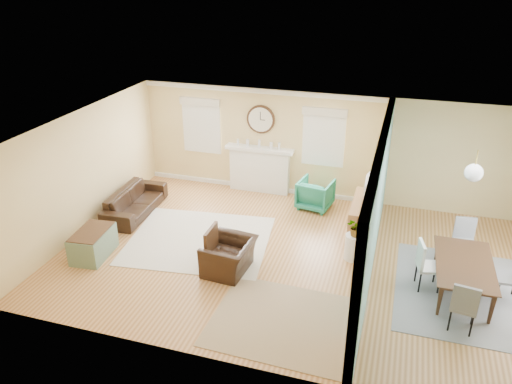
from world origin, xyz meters
TOP-DOWN VIEW (x-y plane):
  - floor at (0.00, 0.00)m, footprint 9.00×9.00m
  - wall_back at (0.00, 3.00)m, footprint 9.00×0.02m
  - wall_front at (0.00, -3.00)m, footprint 9.00×0.02m
  - wall_left at (-4.50, 0.00)m, footprint 0.02×6.00m
  - ceiling at (0.00, 0.00)m, footprint 9.00×6.00m
  - partition at (1.51, 0.28)m, footprint 0.17×6.00m
  - fireplace at (-1.50, 2.88)m, footprint 1.70×0.30m
  - wall_clock at (-1.50, 2.97)m, footprint 0.70×0.07m
  - window_left at (-3.05, 2.95)m, footprint 1.05×0.13m
  - window_right at (0.05, 2.95)m, footprint 1.05×0.13m
  - pendant at (3.00, 0.00)m, footprint 0.30×0.30m
  - rug_cream at (-1.99, 0.11)m, footprint 3.14×2.81m
  - rug_jute at (0.39, -1.89)m, footprint 2.45×2.03m
  - rug_grey at (3.15, -0.19)m, footprint 2.25×2.81m
  - sofa at (-3.89, 0.85)m, footprint 0.86×2.00m
  - eames_chair at (-1.00, -0.76)m, footprint 0.91×1.02m
  - green_chair at (0.03, 2.35)m, footprint 0.87×0.88m
  - trunk at (-3.75, -1.04)m, footprint 0.68×1.01m
  - credenza at (1.23, 1.34)m, footprint 0.48×1.42m
  - tv at (1.21, 1.34)m, footprint 0.17×1.03m
  - garden_stool at (1.18, 0.36)m, footprint 0.36×0.36m
  - potted_plant at (1.18, 0.36)m, footprint 0.36×0.40m
  - dining_table at (3.15, -0.19)m, footprint 0.97×1.73m
  - dining_chair_n at (3.20, 0.87)m, footprint 0.43×0.43m
  - dining_chair_s at (3.07, -1.20)m, footprint 0.45×0.45m
  - dining_chair_w at (2.55, -0.22)m, footprint 0.48×0.48m
  - dining_chair_e at (3.85, -0.17)m, footprint 0.41×0.41m

SIDE VIEW (x-z plane):
  - floor at x=0.00m, z-range 0.00..0.00m
  - rug_grey at x=3.15m, z-range 0.00..0.01m
  - rug_jute at x=0.39m, z-range 0.00..0.01m
  - rug_cream at x=-1.99m, z-range 0.00..0.02m
  - garden_stool at x=1.18m, z-range 0.00..0.52m
  - trunk at x=-3.75m, z-range 0.00..0.55m
  - sofa at x=-3.89m, z-range 0.00..0.57m
  - dining_table at x=3.15m, z-range 0.00..0.61m
  - eames_chair at x=-1.00m, z-range 0.00..0.63m
  - green_chair at x=0.03m, z-range 0.00..0.70m
  - credenza at x=1.23m, z-range 0.00..0.80m
  - dining_chair_e at x=3.85m, z-range 0.08..0.96m
  - dining_chair_n at x=3.20m, z-range 0.08..0.96m
  - dining_chair_s at x=3.07m, z-range 0.08..0.97m
  - dining_chair_w at x=2.55m, z-range 0.08..1.00m
  - fireplace at x=-1.50m, z-range 0.01..1.18m
  - potted_plant at x=1.18m, z-range 0.52..0.92m
  - tv at x=1.21m, z-range 0.80..1.39m
  - wall_back at x=0.00m, z-range 0.00..2.60m
  - wall_front at x=0.00m, z-range 0.00..2.60m
  - wall_left at x=-4.50m, z-range 0.00..2.60m
  - partition at x=1.51m, z-range 0.06..2.66m
  - window_left at x=-3.05m, z-range 0.95..2.37m
  - window_right at x=0.05m, z-range 0.95..2.37m
  - wall_clock at x=-1.50m, z-range 1.50..2.20m
  - pendant at x=3.00m, z-range 1.93..2.48m
  - ceiling at x=0.00m, z-range 2.59..2.61m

